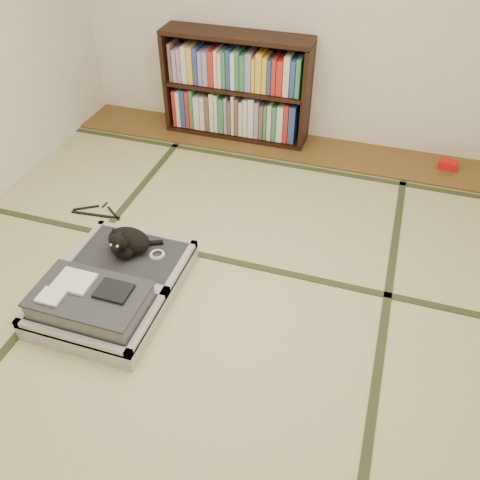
% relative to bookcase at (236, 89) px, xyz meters
% --- Properties ---
extents(floor, '(4.50, 4.50, 0.00)m').
position_rel_bookcase_xyz_m(floor, '(0.54, -2.07, -0.45)').
color(floor, tan).
rests_on(floor, ground).
extents(wood_strip, '(4.00, 0.50, 0.02)m').
position_rel_bookcase_xyz_m(wood_strip, '(0.54, -0.07, -0.44)').
color(wood_strip, brown).
rests_on(wood_strip, ground).
extents(red_item, '(0.16, 0.11, 0.07)m').
position_rel_bookcase_xyz_m(red_item, '(1.87, -0.04, -0.40)').
color(red_item, red).
rests_on(red_item, wood_strip).
extents(room_shell, '(4.50, 4.50, 4.50)m').
position_rel_bookcase_xyz_m(room_shell, '(0.54, -2.07, 1.01)').
color(room_shell, white).
rests_on(room_shell, ground).
extents(tatami_borders, '(4.00, 4.50, 0.01)m').
position_rel_bookcase_xyz_m(tatami_borders, '(0.54, -1.58, -0.45)').
color(tatami_borders, '#2D381E').
rests_on(tatami_borders, ground).
extents(bookcase, '(1.29, 0.29, 0.92)m').
position_rel_bookcase_xyz_m(bookcase, '(0.00, 0.00, 0.00)').
color(bookcase, black).
rests_on(bookcase, wood_strip).
extents(suitcase, '(0.72, 0.96, 0.28)m').
position_rel_bookcase_xyz_m(suitcase, '(-0.07, -2.23, -0.35)').
color(suitcase, '#ADADB2').
rests_on(suitcase, floor).
extents(cat, '(0.32, 0.32, 0.26)m').
position_rel_bookcase_xyz_m(cat, '(-0.09, -1.94, -0.22)').
color(cat, black).
rests_on(cat, suitcase).
extents(cable_coil, '(0.10, 0.10, 0.02)m').
position_rel_bookcase_xyz_m(cable_coil, '(0.09, -1.90, -0.30)').
color(cable_coil, white).
rests_on(cable_coil, suitcase).
extents(hanger, '(0.40, 0.20, 0.01)m').
position_rel_bookcase_xyz_m(hanger, '(-0.62, -1.47, -0.44)').
color(hanger, black).
rests_on(hanger, floor).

